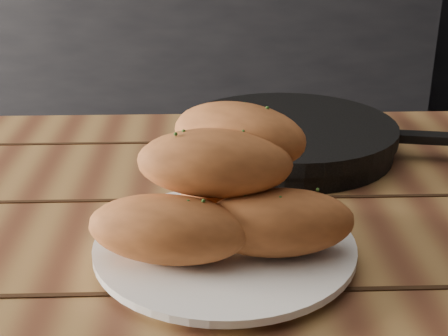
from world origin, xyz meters
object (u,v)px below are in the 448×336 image
at_px(bread_rolls, 223,188).
at_px(plate, 225,248).
at_px(table, 347,316).
at_px(skillet, 289,137).

bearing_deg(bread_rolls, plate, -62.93).
xyz_separation_m(plate, bread_rolls, (-0.00, 0.00, 0.07)).
bearing_deg(table, skillet, 98.48).
bearing_deg(skillet, bread_rolls, -110.22).
relative_size(bread_rolls, skillet, 0.60).
distance_m(plate, bread_rolls, 0.07).
bearing_deg(table, plate, -166.30).
height_order(bread_rolls, skillet, bread_rolls).
xyz_separation_m(table, plate, (-0.14, -0.03, 0.11)).
distance_m(table, bread_rolls, 0.23).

